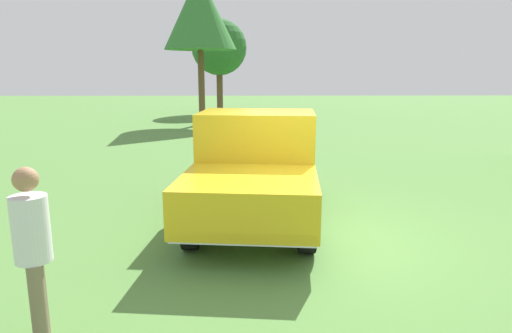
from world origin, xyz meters
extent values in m
plane|color=#54843D|center=(0.00, 0.00, 0.00)|extent=(80.00, 80.00, 0.00)
cylinder|color=black|center=(-0.58, 0.16, 0.38)|extent=(0.75, 0.22, 0.75)
cylinder|color=black|center=(-0.42, 1.76, 0.38)|extent=(0.75, 0.22, 0.75)
cylinder|color=black|center=(2.23, -0.11, 0.38)|extent=(0.75, 0.22, 0.75)
cylinder|color=black|center=(2.39, 1.49, 0.38)|extent=(0.75, 0.22, 0.75)
cube|color=gold|center=(-0.41, 0.95, 0.71)|extent=(1.94, 2.07, 0.64)
cube|color=gold|center=(1.17, 0.80, 1.09)|extent=(1.59, 2.04, 1.40)
cube|color=slate|center=(1.17, 0.80, 1.53)|extent=(1.36, 1.87, 0.48)
cube|color=gold|center=(2.05, 0.72, 0.69)|extent=(2.29, 2.11, 0.60)
cube|color=silver|center=(-1.23, 1.03, 0.45)|extent=(0.30, 1.84, 0.16)
cylinder|color=#7A6B51|center=(-2.57, 2.91, 0.40)|extent=(0.14, 0.14, 0.80)
cylinder|color=#7A6B51|center=(-2.76, 2.83, 0.40)|extent=(0.14, 0.14, 0.80)
cylinder|color=silver|center=(-2.67, 2.87, 1.10)|extent=(0.42, 0.42, 0.60)
sphere|color=#A87A56|center=(-2.67, 2.87, 1.55)|extent=(0.22, 0.22, 0.22)
cylinder|color=brown|center=(14.74, 3.14, 1.71)|extent=(0.30, 0.30, 3.41)
cone|color=#337533|center=(14.74, 3.14, 5.08)|extent=(3.28, 3.28, 3.33)
cylinder|color=brown|center=(20.92, 2.69, 1.43)|extent=(0.37, 0.37, 2.85)
sphere|color=#286028|center=(20.92, 2.69, 3.83)|extent=(3.24, 3.24, 3.24)
camera|label=1|loc=(-6.47, 0.94, 2.47)|focal=31.65mm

